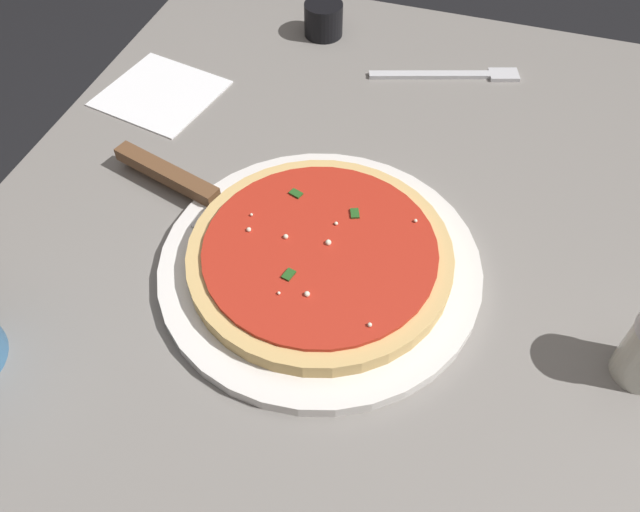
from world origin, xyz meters
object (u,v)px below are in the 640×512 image
pizza (320,255)px  cup_small_sauce (323,19)px  serving_plate (320,265)px  pizza_server (195,192)px  napkin_folded_right (161,93)px  fork (453,75)px

pizza → cup_small_sauce: 0.40m
serving_plate → pizza_server: 0.15m
pizza_server → napkin_folded_right: 0.20m
cup_small_sauce → fork: cup_small_sauce is taller
serving_plate → pizza: size_ratio=1.23×
serving_plate → pizza: bearing=-122.4°
pizza → fork: size_ratio=1.34×
serving_plate → cup_small_sauce: (-0.39, -0.12, 0.02)m
serving_plate → pizza_server: (-0.04, -0.15, 0.01)m
pizza → napkin_folded_right: (-0.20, -0.27, -0.02)m
pizza → pizza_server: bearing=-106.2°
serving_plate → napkin_folded_right: serving_plate is taller
pizza_server → fork: size_ratio=1.23×
serving_plate → fork: 0.35m
pizza → cup_small_sauce: bearing=-162.8°
cup_small_sauce → fork: size_ratio=0.28×
pizza → fork: pizza is taller
serving_plate → cup_small_sauce: cup_small_sauce is taller
napkin_folded_right → fork: fork is taller
pizza_server → fork: bearing=145.0°
serving_plate → cup_small_sauce: 0.40m
pizza_server → cup_small_sauce: (-0.34, 0.03, 0.00)m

